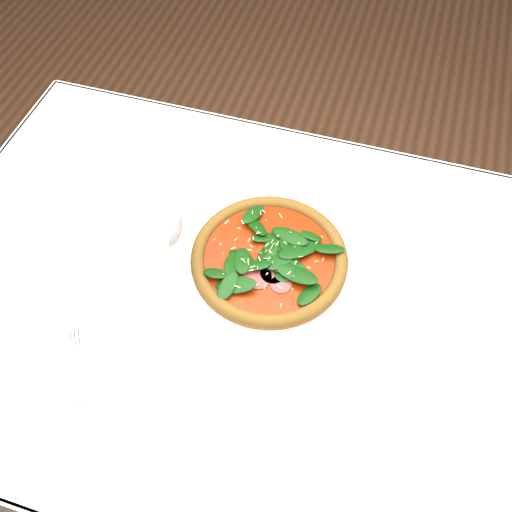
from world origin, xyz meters
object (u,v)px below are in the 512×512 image
(wine_glass, at_px, (156,224))
(plate, at_px, (269,263))
(pizza, at_px, (269,257))
(napkin, at_px, (79,382))

(wine_glass, bearing_deg, plate, 24.20)
(pizza, relative_size, napkin, 2.48)
(wine_glass, bearing_deg, napkin, -103.47)
(plate, relative_size, napkin, 2.17)
(pizza, xyz_separation_m, wine_glass, (-0.16, -0.07, 0.12))
(wine_glass, bearing_deg, pizza, 24.20)
(pizza, distance_m, wine_glass, 0.21)
(plate, xyz_separation_m, wine_glass, (-0.16, -0.07, 0.13))
(plate, relative_size, pizza, 0.87)
(pizza, bearing_deg, plate, -69.44)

